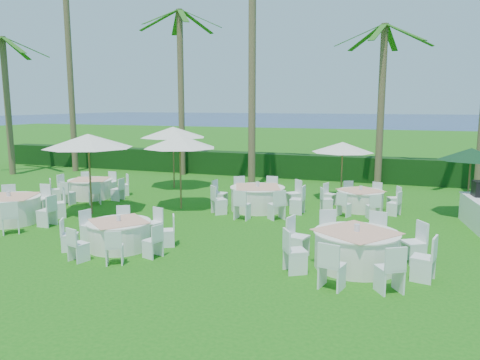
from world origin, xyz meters
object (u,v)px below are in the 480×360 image
Objects in this scene: banquet_table_c at (356,248)px; umbrella_d at (343,147)px; banquet_table_e at (257,198)px; banquet_table_f at (360,200)px; umbrella_c at (173,132)px; umbrella_a at (88,141)px; umbrella_b at (180,142)px; banquet_table_b at (119,234)px; banquet_table_d at (90,188)px; umbrella_green at (471,154)px; banquet_table_a at (10,209)px.

banquet_table_c is 1.44× the size of umbrella_d.
banquet_table_e is 1.21× the size of banquet_table_f.
umbrella_c is 1.23× the size of umbrella_d.
banquet_table_c is 1.15× the size of umbrella_a.
umbrella_c is at bearing 148.42° from banquet_table_e.
banquet_table_b is at bearing -82.76° from umbrella_b.
umbrella_a reaches higher than banquet_table_b.
banquet_table_e is (6.94, 0.18, 0.05)m from banquet_table_d.
banquet_table_f is at bearing 94.41° from banquet_table_c.
umbrella_green is (12.05, 3.79, -0.39)m from umbrella_a.
umbrella_c is (2.02, 7.27, 2.05)m from banquet_table_a.
umbrella_c is 7.42m from umbrella_d.
umbrella_a is 12.64m from umbrella_green.
umbrella_d is at bearing 46.98° from banquet_table_e.
banquet_table_d is 1.02× the size of umbrella_c.
banquet_table_a is at bearing -132.48° from umbrella_a.
banquet_table_f is at bearing 23.01° from umbrella_a.
banquet_table_e is 1.14× the size of umbrella_a.
banquet_table_d is 0.89× the size of banquet_table_e.
umbrella_b is at bearing -162.62° from banquet_table_f.
umbrella_a is at bearing -162.53° from umbrella_green.
umbrella_green reaches higher than banquet_table_a.
banquet_table_a is 4.11m from banquet_table_d.
banquet_table_b is at bearing -174.42° from banquet_table_c.
banquet_table_e is 7.19m from umbrella_green.
banquet_table_c is (10.78, -0.56, 0.01)m from banquet_table_a.
banquet_table_e is at bearing -133.02° from umbrella_d.
umbrella_c is (-8.75, 7.83, 2.04)m from banquet_table_c.
umbrella_green reaches higher than banquet_table_b.
umbrella_a is at bearing -145.22° from umbrella_b.
umbrella_a is 5.43m from umbrella_c.
umbrella_a is 1.12× the size of umbrella_b.
banquet_table_a is 14.95m from umbrella_green.
banquet_table_e reaches higher than banquet_table_a.
umbrella_d is (4.61, 8.17, 1.69)m from banquet_table_b.
umbrella_a is at bearing -146.22° from umbrella_d.
banquet_table_c is 1.14× the size of banquet_table_d.
banquet_table_a is 1.20× the size of banquet_table_f.
umbrella_d is at bearing 60.55° from banquet_table_b.
banquet_table_c is at bearing 5.58° from banquet_table_b.
umbrella_c reaches higher than banquet_table_b.
umbrella_green is (11.72, -1.63, -0.39)m from umbrella_c.
banquet_table_f is 8.73m from umbrella_c.
banquet_table_d is 6.94m from banquet_table_e.
banquet_table_e is at bearing 14.48° from umbrella_b.
umbrella_b is (4.28, -0.51, 2.01)m from banquet_table_d.
umbrella_a reaches higher than umbrella_c.
banquet_table_e is at bearing 128.80° from banquet_table_c.
banquet_table_f is 0.94× the size of umbrella_a.
umbrella_green is (13.74, 5.64, 1.66)m from banquet_table_a.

